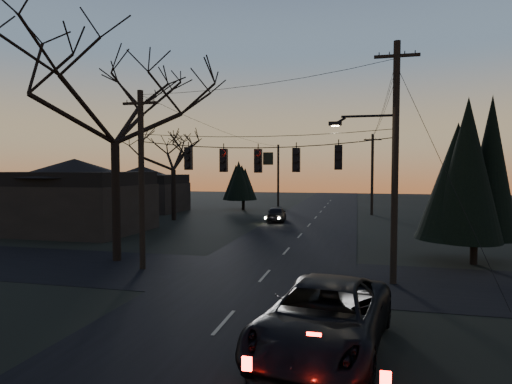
% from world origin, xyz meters
% --- Properties ---
extents(main_road, '(8.00, 120.00, 0.02)m').
position_xyz_m(main_road, '(0.00, 20.00, 0.01)').
color(main_road, black).
rests_on(main_road, ground).
extents(cross_road, '(60.00, 7.00, 0.02)m').
position_xyz_m(cross_road, '(0.00, 10.00, 0.01)').
color(cross_road, black).
rests_on(cross_road, ground).
extents(utility_pole_right, '(5.00, 0.30, 10.00)m').
position_xyz_m(utility_pole_right, '(5.50, 10.00, 0.00)').
color(utility_pole_right, black).
rests_on(utility_pole_right, ground).
extents(utility_pole_left, '(1.80, 0.30, 8.50)m').
position_xyz_m(utility_pole_left, '(-6.00, 10.00, 0.00)').
color(utility_pole_left, black).
rests_on(utility_pole_left, ground).
extents(utility_pole_far_r, '(1.80, 0.30, 8.50)m').
position_xyz_m(utility_pole_far_r, '(5.50, 38.00, 0.00)').
color(utility_pole_far_r, black).
rests_on(utility_pole_far_r, ground).
extents(utility_pole_far_l, '(0.30, 0.30, 8.00)m').
position_xyz_m(utility_pole_far_l, '(-6.00, 46.00, 0.00)').
color(utility_pole_far_l, black).
rests_on(utility_pole_far_l, ground).
extents(span_signal_assembly, '(11.50, 0.44, 1.60)m').
position_xyz_m(span_signal_assembly, '(-0.24, 10.00, 5.23)').
color(span_signal_assembly, black).
rests_on(span_signal_assembly, ground).
extents(bare_tree_left, '(10.28, 10.28, 12.30)m').
position_xyz_m(bare_tree_left, '(-8.24, 11.42, 8.60)').
color(bare_tree_left, black).
rests_on(bare_tree_left, ground).
extents(evergreen_right, '(4.38, 4.38, 7.47)m').
position_xyz_m(evergreen_right, '(9.74, 14.78, 4.33)').
color(evergreen_right, black).
rests_on(evergreen_right, ground).
extents(bare_tree_dist, '(7.05, 7.05, 9.47)m').
position_xyz_m(bare_tree_dist, '(-12.88, 28.85, 6.62)').
color(bare_tree_dist, black).
rests_on(bare_tree_dist, ground).
extents(evergreen_dist, '(3.63, 3.63, 5.87)m').
position_xyz_m(evergreen_dist, '(-9.20, 40.49, 3.52)').
color(evergreen_dist, black).
rests_on(evergreen_dist, ground).
extents(house_left_near, '(10.00, 8.00, 5.60)m').
position_xyz_m(house_left_near, '(-17.00, 20.00, 2.80)').
color(house_left_near, black).
rests_on(house_left_near, ground).
extents(house_left_far, '(9.00, 7.00, 5.20)m').
position_xyz_m(house_left_far, '(-20.00, 36.00, 2.60)').
color(house_left_far, black).
rests_on(house_left_far, ground).
extents(suv_near, '(3.87, 6.77, 1.78)m').
position_xyz_m(suv_near, '(3.20, 2.62, 0.89)').
color(suv_near, black).
rests_on(suv_near, ground).
extents(sedan_oncoming_a, '(2.03, 4.20, 1.38)m').
position_xyz_m(sedan_oncoming_a, '(-3.20, 29.90, 0.69)').
color(sedan_oncoming_a, black).
rests_on(sedan_oncoming_a, ground).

